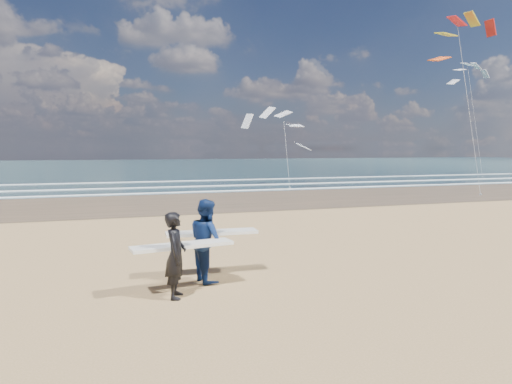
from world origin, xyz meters
name	(u,v)px	position (x,y,z in m)	size (l,w,h in m)	color
wet_sand_strip	(421,192)	(20.00, 18.00, 0.01)	(220.00, 12.00, 0.01)	#4E3F29
ocean	(228,165)	(20.00, 72.00, 0.01)	(220.00, 100.00, 0.02)	#1B353C
foam_breakers	(349,182)	(20.00, 28.10, 0.05)	(220.00, 11.70, 0.05)	white
surfer_near	(177,254)	(0.07, 0.36, 0.92)	(2.25, 1.14, 1.81)	black
surfer_far	(207,240)	(0.93, 1.33, 0.98)	(2.22, 1.19, 1.94)	#0E2251
kite_0	(465,84)	(23.05, 17.47, 7.62)	(6.20, 4.78, 13.61)	slate
kite_1	(285,135)	(12.98, 26.52, 4.26)	(6.52, 4.82, 7.30)	slate
kite_5	(473,110)	(37.75, 32.13, 7.40)	(5.52, 4.71, 13.74)	slate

